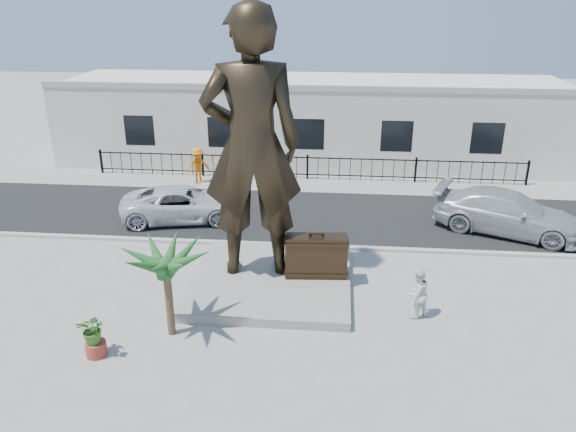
% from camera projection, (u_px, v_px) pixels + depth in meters
% --- Properties ---
extents(ground, '(100.00, 100.00, 0.00)m').
position_uv_depth(ground, '(282.00, 309.00, 17.35)').
color(ground, '#9E9991').
rests_on(ground, ground).
extents(street, '(40.00, 7.00, 0.01)m').
position_uv_depth(street, '(301.00, 213.00, 24.72)').
color(street, black).
rests_on(street, ground).
extents(curb, '(40.00, 0.25, 0.12)m').
position_uv_depth(curb, '(294.00, 246.00, 21.47)').
color(curb, '#A5A399').
rests_on(curb, ground).
extents(far_sidewalk, '(40.00, 2.50, 0.02)m').
position_uv_depth(far_sidewalk, '(306.00, 184.00, 28.41)').
color(far_sidewalk, '#9E9991').
rests_on(far_sidewalk, ground).
extents(plinth, '(5.20, 5.20, 0.30)m').
position_uv_depth(plinth, '(272.00, 281.00, 18.72)').
color(plinth, gray).
rests_on(plinth, ground).
extents(fence, '(22.00, 0.10, 1.20)m').
position_uv_depth(fence, '(307.00, 168.00, 28.92)').
color(fence, black).
rests_on(fence, ground).
extents(building, '(28.00, 7.00, 4.40)m').
position_uv_depth(building, '(312.00, 120.00, 32.19)').
color(building, silver).
rests_on(building, ground).
extents(statue, '(3.45, 2.56, 8.65)m').
position_uv_depth(statue, '(252.00, 146.00, 17.55)').
color(statue, black).
rests_on(statue, plinth).
extents(suitcase, '(2.07, 0.79, 1.43)m').
position_uv_depth(suitcase, '(316.00, 256.00, 18.49)').
color(suitcase, black).
rests_on(suitcase, plinth).
extents(tourist, '(0.98, 0.93, 1.59)m').
position_uv_depth(tourist, '(417.00, 293.00, 16.66)').
color(tourist, white).
rests_on(tourist, ground).
extents(car_white, '(5.52, 3.35, 1.43)m').
position_uv_depth(car_white, '(183.00, 204.00, 23.78)').
color(car_white, silver).
rests_on(car_white, street).
extents(car_silver, '(6.20, 4.36, 1.67)m').
position_uv_depth(car_silver, '(508.00, 213.00, 22.52)').
color(car_silver, '#A5A8AA').
rests_on(car_silver, street).
extents(worker, '(1.34, 1.16, 1.79)m').
position_uv_depth(worker, '(198.00, 166.00, 28.22)').
color(worker, orange).
rests_on(worker, far_sidewalk).
extents(palm_tree, '(1.80, 1.80, 3.20)m').
position_uv_depth(palm_tree, '(172.00, 333.00, 16.13)').
color(palm_tree, '#1C4F1D').
rests_on(palm_tree, ground).
extents(planter, '(0.56, 0.56, 0.40)m').
position_uv_depth(planter, '(96.00, 349.00, 15.10)').
color(planter, '#9A3628').
rests_on(planter, ground).
extents(shrub, '(0.80, 0.71, 0.84)m').
position_uv_depth(shrub, '(93.00, 329.00, 14.87)').
color(shrub, '#366721').
rests_on(shrub, planter).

